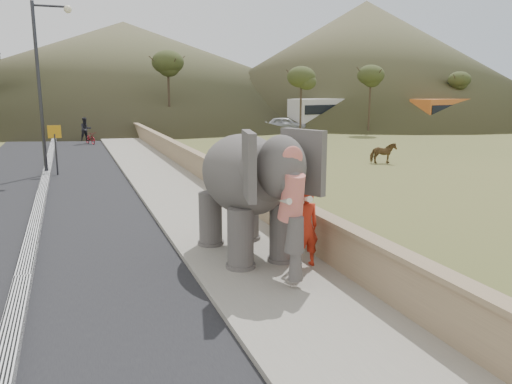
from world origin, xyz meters
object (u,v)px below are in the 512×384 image
at_px(cow, 383,153).
at_px(motorcyclist, 88,134).
at_px(lamppost, 45,72).
at_px(elephant_and_man, 245,192).

xyz_separation_m(cow, motorcyclist, (-14.97, 16.15, 0.22)).
relative_size(lamppost, motorcyclist, 3.99).
height_order(elephant_and_man, motorcyclist, elephant_and_man).
bearing_deg(motorcyclist, elephant_and_man, -84.89).
bearing_deg(elephant_and_man, lamppost, 107.77).
xyz_separation_m(lamppost, motorcyclist, (2.17, 13.73, -4.07)).
bearing_deg(cow, elephant_and_man, 150.20).
xyz_separation_m(cow, elephant_and_man, (-12.43, -12.27, 1.09)).
distance_m(cow, elephant_and_man, 17.50).
relative_size(cow, motorcyclist, 0.69).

